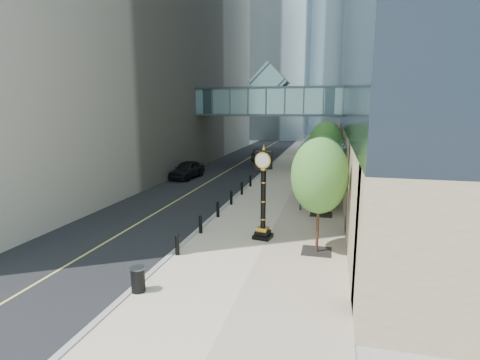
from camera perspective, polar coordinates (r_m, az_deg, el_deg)
name	(u,v)px	position (r m, az deg, el deg)	size (l,w,h in m)	color
ground	(227,271)	(16.38, -1.96, -13.67)	(320.00, 320.00, 0.00)	gray
road	(255,154)	(55.86, 2.33, 3.92)	(8.00, 180.00, 0.02)	black
sidewalk	(310,156)	(54.83, 10.56, 3.63)	(8.00, 180.00, 0.06)	#B9A78E
curb	(282,155)	(55.20, 6.41, 3.80)	(0.25, 180.00, 0.07)	gray
distant_tower_c	(307,30)	(137.13, 10.14, 21.56)	(22.00, 22.00, 65.00)	silver
skywalk	(269,100)	(42.92, 4.46, 12.09)	(17.00, 4.20, 5.80)	slate
entrance_canopy	(324,144)	(28.45, 12.63, 5.37)	(3.00, 8.00, 4.38)	#383F44
bollard_row	(225,204)	(25.10, -2.30, -3.63)	(0.20, 16.20, 0.90)	black
street_trees	(325,149)	(29.89, 12.89, 4.58)	(2.79, 28.55, 5.74)	black
street_clock	(263,200)	(19.42, 3.56, -3.01)	(1.03, 1.03, 4.81)	black
trash_bin	(138,280)	(14.91, -15.28, -14.51)	(0.52, 0.52, 0.90)	black
pedestrian	(329,200)	(25.31, 13.44, -2.92)	(0.60, 0.40, 1.66)	beige
car_near	(187,170)	(37.10, -8.07, 1.59)	(1.99, 4.95, 1.69)	black
car_far	(262,154)	(49.10, 3.37, 3.90)	(1.71, 4.90, 1.61)	black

